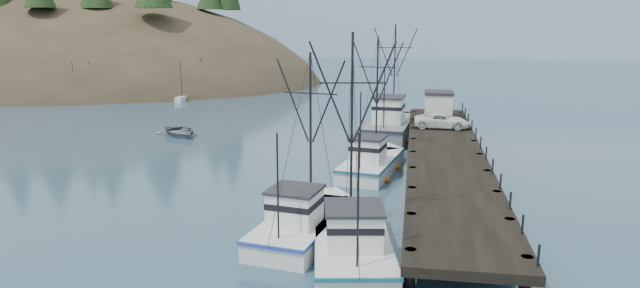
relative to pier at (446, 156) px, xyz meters
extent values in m
plane|color=#2A455D|center=(-14.00, -16.00, -1.69)|extent=(400.00, 400.00, 0.00)
cube|color=black|center=(0.00, 0.00, 0.06)|extent=(6.00, 44.00, 0.50)
cylinder|color=black|center=(-2.60, -20.00, -0.69)|extent=(0.56, 0.56, 2.00)
cylinder|color=black|center=(2.60, -20.00, -0.69)|extent=(0.56, 0.56, 2.00)
cylinder|color=black|center=(-2.60, -15.00, -0.69)|extent=(0.56, 0.56, 2.00)
cylinder|color=black|center=(2.60, -15.00, -0.69)|extent=(0.56, 0.56, 2.00)
cylinder|color=black|center=(-2.60, -10.00, -0.69)|extent=(0.56, 0.56, 2.00)
cylinder|color=black|center=(2.60, -10.00, -0.69)|extent=(0.56, 0.56, 2.00)
cylinder|color=black|center=(-2.60, -5.00, -0.69)|extent=(0.56, 0.56, 2.00)
cylinder|color=black|center=(2.60, -5.00, -0.69)|extent=(0.56, 0.56, 2.00)
cylinder|color=black|center=(-2.60, 0.00, -0.69)|extent=(0.56, 0.56, 2.00)
cylinder|color=black|center=(2.60, 0.00, -0.69)|extent=(0.56, 0.56, 2.00)
cylinder|color=black|center=(-2.60, 5.00, -0.69)|extent=(0.56, 0.56, 2.00)
cylinder|color=black|center=(2.60, 5.00, -0.69)|extent=(0.56, 0.56, 2.00)
cylinder|color=black|center=(-2.60, 10.00, -0.69)|extent=(0.56, 0.56, 2.00)
cylinder|color=black|center=(2.60, 10.00, -0.69)|extent=(0.56, 0.56, 2.00)
cylinder|color=black|center=(-2.60, 15.00, -0.69)|extent=(0.56, 0.56, 2.00)
cylinder|color=black|center=(2.60, 15.00, -0.69)|extent=(0.56, 0.56, 2.00)
cylinder|color=black|center=(-2.60, 20.00, -0.69)|extent=(0.56, 0.56, 2.00)
cylinder|color=black|center=(2.60, 20.00, -0.69)|extent=(0.56, 0.56, 2.00)
ellipsoid|color=#382D1E|center=(-84.00, 62.00, -7.69)|extent=(132.00, 78.00, 51.00)
ellipsoid|color=black|center=(-89.00, 66.00, -3.69)|extent=(109.20, 62.40, 41.60)
cube|color=beige|center=(-52.00, 40.00, -0.29)|extent=(4.00, 5.00, 2.80)
cube|color=beige|center=(-58.00, 44.00, -0.29)|extent=(4.00, 5.00, 2.80)
cube|color=beige|center=(-48.00, 46.00, -0.29)|extent=(4.00, 5.00, 2.80)
cube|color=#9EB2C6|center=(-4.00, 154.00, -1.69)|extent=(360.00, 40.00, 26.00)
cube|color=silver|center=(-54.00, 169.00, -1.69)|extent=(180.00, 25.00, 18.00)
cube|color=silver|center=(-44.75, 43.77, -1.39)|extent=(1.00, 3.50, 0.90)
cylinder|color=black|center=(-44.75, 43.77, 1.51)|extent=(0.08, 0.08, 6.00)
cube|color=silver|center=(-47.37, 45.36, -1.39)|extent=(1.00, 3.50, 0.90)
cylinder|color=black|center=(-47.37, 45.36, 1.51)|extent=(0.08, 0.08, 6.00)
cube|color=silver|center=(-37.51, 36.49, -1.39)|extent=(1.00, 3.50, 0.90)
cylinder|color=black|center=(-37.51, 36.49, 1.51)|extent=(0.08, 0.08, 6.00)
cube|color=silver|center=(-52.59, 32.28, -1.39)|extent=(1.00, 3.50, 0.90)
cylinder|color=black|center=(-52.59, 32.28, 1.51)|extent=(0.08, 0.08, 6.00)
cube|color=silver|center=(-52.39, 34.81, -1.39)|extent=(1.00, 3.50, 0.90)
cylinder|color=black|center=(-52.39, 34.81, 1.51)|extent=(0.08, 0.08, 6.00)
cube|color=silver|center=(-50.98, 33.91, -1.39)|extent=(1.00, 3.50, 0.90)
cylinder|color=black|center=(-50.98, 33.91, 1.51)|extent=(0.08, 0.08, 6.00)
cube|color=silver|center=(-55.41, 45.74, -1.39)|extent=(1.00, 3.50, 0.90)
cylinder|color=black|center=(-55.41, 45.74, 1.51)|extent=(0.08, 0.08, 6.00)
cube|color=silver|center=(-40.85, 45.58, -1.39)|extent=(1.00, 3.50, 0.90)
cylinder|color=black|center=(-40.85, 45.58, 1.51)|extent=(0.08, 0.08, 6.00)
cube|color=silver|center=(-36.43, 42.21, -1.39)|extent=(1.00, 3.50, 0.90)
cylinder|color=black|center=(-36.43, 42.21, 1.51)|extent=(0.08, 0.08, 6.00)
cube|color=silver|center=(-58.00, 40.75, -1.39)|extent=(1.00, 3.50, 0.90)
cylinder|color=black|center=(-58.00, 40.75, 1.51)|extent=(0.08, 0.08, 6.00)
cube|color=silver|center=(-5.66, -16.89, -1.24)|extent=(5.50, 10.47, 1.60)
cube|color=silver|center=(-6.50, -11.98, -1.24)|extent=(3.83, 3.83, 1.60)
cube|color=#1A5B69|center=(-5.66, -16.89, -0.54)|extent=(5.62, 10.73, 0.18)
cube|color=silver|center=(-5.44, -18.15, 0.51)|extent=(3.15, 3.23, 1.90)
cube|color=#26262B|center=(-5.44, -18.15, 1.54)|extent=(3.43, 3.52, 0.16)
cylinder|color=black|center=(-5.92, -15.38, 4.83)|extent=(0.14, 0.14, 10.54)
cylinder|color=black|center=(-5.01, -20.66, 2.72)|extent=(0.10, 0.10, 6.33)
cube|color=silver|center=(-8.80, -14.48, -1.24)|extent=(5.14, 9.50, 1.60)
cube|color=silver|center=(-8.02, -10.05, -1.24)|extent=(3.58, 3.58, 1.60)
cube|color=#223B9F|center=(-8.80, -14.48, -0.54)|extent=(5.25, 9.74, 0.18)
cube|color=silver|center=(-9.00, -15.62, 0.51)|extent=(2.94, 2.94, 1.90)
cube|color=#26262B|center=(-9.00, -15.62, 1.54)|extent=(3.20, 3.21, 0.16)
cylinder|color=black|center=(-8.56, -13.12, 4.23)|extent=(0.14, 0.14, 9.35)
cylinder|color=black|center=(-9.41, -17.89, 2.36)|extent=(0.10, 0.10, 5.61)
cube|color=silver|center=(-5.94, 0.18, -1.24)|extent=(5.09, 9.60, 1.60)
cube|color=silver|center=(-5.12, 4.66, -1.24)|extent=(3.45, 3.45, 1.60)
cube|color=#1A5269|center=(-5.94, 0.18, -0.54)|extent=(5.20, 9.84, 0.18)
cube|color=silver|center=(-6.15, -0.97, 0.51)|extent=(2.88, 2.97, 1.90)
cube|color=#26262B|center=(-6.15, -0.97, 1.54)|extent=(3.13, 3.24, 0.16)
cylinder|color=black|center=(-5.68, 1.56, 4.43)|extent=(0.14, 0.14, 9.74)
cylinder|color=black|center=(-6.57, -3.27, 2.48)|extent=(0.10, 0.10, 5.84)
cube|color=slate|center=(-5.03, 14.93, -0.94)|extent=(5.46, 12.44, 2.20)
cube|color=slate|center=(-4.38, 20.93, -0.94)|extent=(4.17, 4.17, 2.20)
cube|color=#232329|center=(-5.03, 14.93, 0.06)|extent=(5.57, 12.76, 0.18)
cube|color=silver|center=(-5.20, 13.39, 1.46)|extent=(3.28, 3.70, 2.60)
cube|color=#26262B|center=(-5.20, 13.39, 2.84)|extent=(3.56, 4.03, 0.16)
cylinder|color=black|center=(-4.83, 16.78, 5.16)|extent=(0.14, 0.14, 10.01)
cylinder|color=black|center=(-5.53, 10.32, 3.16)|extent=(0.10, 0.10, 6.00)
cube|color=silver|center=(-0.04, 16.56, 1.56)|extent=(2.80, 3.00, 2.50)
cube|color=#26262B|center=(-0.04, 16.56, 2.96)|extent=(3.00, 3.20, 0.30)
imported|color=white|center=(0.07, 10.39, 1.04)|extent=(5.30, 2.55, 1.46)
imported|color=slate|center=(-27.55, 12.03, -1.69)|extent=(7.01, 7.17, 1.21)
camera|label=1|loc=(-2.72, -45.12, 10.84)|focal=32.00mm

